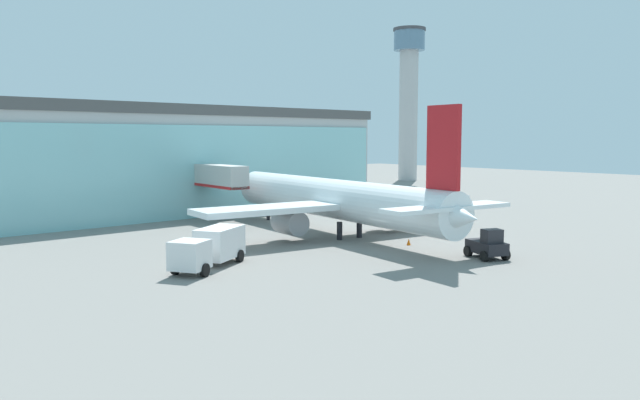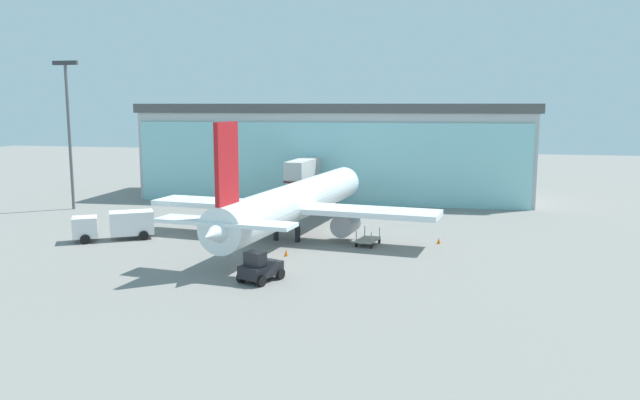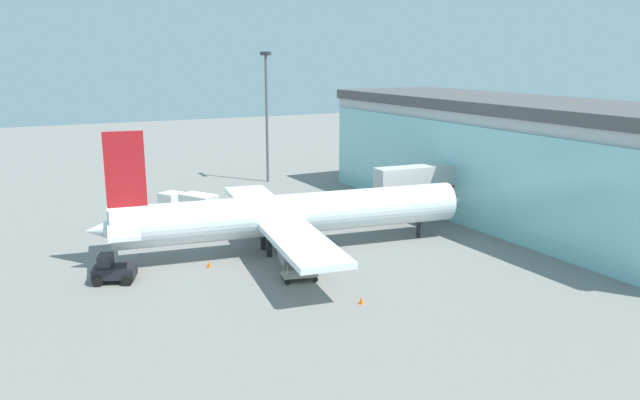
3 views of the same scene
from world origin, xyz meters
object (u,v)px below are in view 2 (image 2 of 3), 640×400
catering_truck (117,224)px  safety_cone_wingtip (439,241)px  airplane (294,203)px  baggage_cart (368,240)px  jet_bridge (311,168)px  apron_light_mast (69,122)px  pushback_tug (260,268)px  safety_cone_nose (286,253)px

catering_truck → safety_cone_wingtip: size_ratio=13.40×
airplane → baggage_cart: 8.29m
jet_bridge → apron_light_mast: apron_light_mast is taller
airplane → safety_cone_wingtip: (13.82, 0.09, -3.10)m
apron_light_mast → airplane: 33.16m
baggage_cart → pushback_tug: pushback_tug is taller
catering_truck → safety_cone_wingtip: catering_truck is taller
pushback_tug → baggage_cart: bearing=-3.3°
catering_truck → safety_cone_wingtip: 30.39m
safety_cone_wingtip → jet_bridge: bearing=131.7°
baggage_cart → safety_cone_wingtip: (6.30, 2.12, -0.23)m
catering_truck → safety_cone_nose: catering_truck is taller
pushback_tug → safety_cone_nose: size_ratio=6.60×
jet_bridge → safety_cone_nose: bearing=-168.1°
jet_bridge → pushback_tug: size_ratio=4.05×
apron_light_mast → safety_cone_nose: apron_light_mast is taller
airplane → pushback_tug: (1.56, -15.39, -2.40)m
baggage_cart → safety_cone_nose: (-6.17, -5.62, -0.23)m
apron_light_mast → pushback_tug: apron_light_mast is taller
apron_light_mast → safety_cone_wingtip: apron_light_mast is taller
airplane → catering_truck: bearing=113.4°
apron_light_mast → safety_cone_nose: 38.05m
pushback_tug → safety_cone_wingtip: bearing=-17.6°
airplane → pushback_tug: bearing=-167.7°
airplane → safety_cone_wingtip: size_ratio=63.94×
safety_cone_wingtip → apron_light_mast: bearing=167.7°
pushback_tug → safety_cone_nose: bearing=22.3°
jet_bridge → catering_truck: jet_bridge is taller
pushback_tug → apron_light_mast: bearing=72.8°
catering_truck → jet_bridge: bearing=-150.8°
apron_light_mast → jet_bridge: bearing=17.9°
apron_light_mast → pushback_tug: bearing=-38.0°
jet_bridge → baggage_cart: jet_bridge is taller
apron_light_mast → pushback_tug: 42.18m
apron_light_mast → baggage_cart: (38.32, -11.88, -10.17)m
apron_light_mast → catering_truck: 22.73m
jet_bridge → safety_cone_wingtip: (16.73, -18.76, -4.48)m
pushback_tug → safety_cone_wingtip: 19.76m
airplane → baggage_cart: size_ratio=11.50×
baggage_cart → safety_cone_nose: baggage_cart is taller
safety_cone_nose → safety_cone_wingtip: size_ratio=1.00×
safety_cone_nose → safety_cone_wingtip: bearing=31.8°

